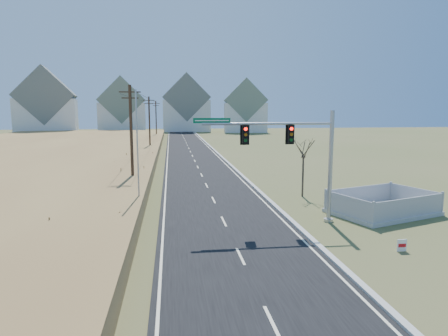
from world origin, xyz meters
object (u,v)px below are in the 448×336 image
Objects in this scene: traffic_signal_mast at (302,154)px; open_sign at (402,245)px; flagpole at (138,166)px; fence_enclosure at (382,209)px; bare_tree at (304,147)px.

open_sign is (3.35, -5.59, -3.94)m from traffic_signal_mast.
open_sign is 0.07× the size of flagpole.
open_sign is at bearing -131.42° from fence_enclosure.
traffic_signal_mast is 7.75m from bare_tree.
fence_enclosure is 7.85m from bare_tree.
fence_enclosure is 1.54× the size of bare_tree.
traffic_signal_mast is at bearing 173.31° from fence_enclosure.
open_sign is 13.41m from bare_tree.
bare_tree is (2.62, 7.29, -0.26)m from traffic_signal_mast.
traffic_signal_mast is 7.49m from fence_enclosure.
bare_tree is (12.58, 4.16, 0.73)m from flagpole.
fence_enclosure is at bearing -6.19° from flagpole.
open_sign is (-2.85, -6.96, 0.03)m from fence_enclosure.
fence_enclosure is at bearing 68.01° from open_sign.
fence_enclosure reaches higher than open_sign.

